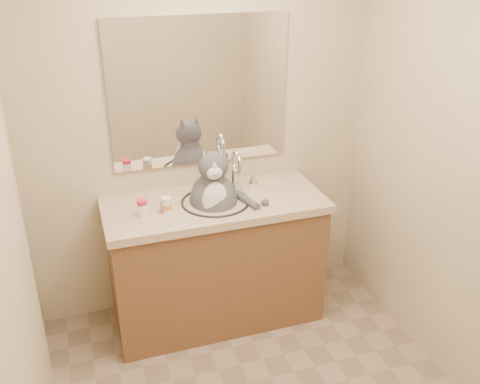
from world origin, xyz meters
name	(u,v)px	position (x,y,z in m)	size (l,w,h in m)	color
room	(275,222)	(0.00, 0.00, 1.20)	(2.22, 2.52, 2.42)	gray
vanity	(216,258)	(0.00, 0.96, 0.44)	(1.34, 0.59, 1.12)	brown
mirror	(200,92)	(0.00, 1.24, 1.45)	(1.10, 0.02, 0.90)	white
shower_curtain	(18,288)	(-1.05, 0.10, 1.03)	(0.02, 1.30, 1.93)	#C5B395
cat	(214,198)	(-0.01, 0.95, 0.88)	(0.40, 0.38, 0.57)	#4C4C52
pill_bottle_redcap	(142,208)	(-0.44, 0.90, 0.90)	(0.07, 0.07, 0.10)	white
pill_bottle_orange	(166,206)	(-0.30, 0.90, 0.90)	(0.07, 0.07, 0.10)	white
grey_canister	(164,206)	(-0.32, 0.91, 0.89)	(0.06, 0.06, 0.08)	gray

